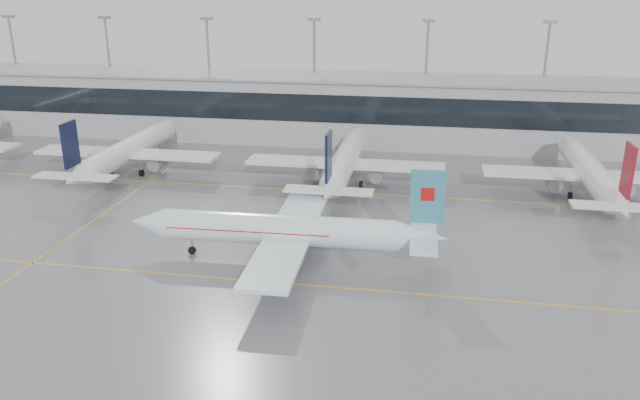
# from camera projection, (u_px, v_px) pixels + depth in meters

# --- Properties ---
(ground) EXTENTS (320.00, 320.00, 0.00)m
(ground) POSITION_uv_depth(u_px,v_px,m) (300.00, 284.00, 63.50)
(ground) COLOR slate
(ground) RESTS_ON ground
(taxi_line_main) EXTENTS (120.00, 0.25, 0.01)m
(taxi_line_main) POSITION_uv_depth(u_px,v_px,m) (300.00, 284.00, 63.50)
(taxi_line_main) COLOR #EFA71A
(taxi_line_main) RESTS_ON ground
(taxi_line_north) EXTENTS (120.00, 0.25, 0.01)m
(taxi_line_north) POSITION_uv_depth(u_px,v_px,m) (341.00, 192.00, 91.39)
(taxi_line_north) COLOR #EFA71A
(taxi_line_north) RESTS_ON ground
(taxi_line_cross) EXTENTS (0.25, 60.00, 0.01)m
(taxi_line_cross) POSITION_uv_depth(u_px,v_px,m) (101.00, 215.00, 82.35)
(taxi_line_cross) COLOR #EFA71A
(taxi_line_cross) RESTS_ON ground
(terminal) EXTENTS (180.00, 15.00, 12.00)m
(terminal) POSITION_uv_depth(u_px,v_px,m) (365.00, 110.00, 119.17)
(terminal) COLOR #9D9DA0
(terminal) RESTS_ON ground
(terminal_glass) EXTENTS (180.00, 0.20, 5.00)m
(terminal_glass) POSITION_uv_depth(u_px,v_px,m) (361.00, 110.00, 111.65)
(terminal_glass) COLOR black
(terminal_glass) RESTS_ON ground
(terminal_roof) EXTENTS (182.00, 16.00, 0.40)m
(terminal_roof) POSITION_uv_depth(u_px,v_px,m) (366.00, 78.00, 117.12)
(terminal_roof) COLOR gray
(terminal_roof) RESTS_ON ground
(light_masts) EXTENTS (156.40, 1.00, 22.60)m
(light_masts) POSITION_uv_depth(u_px,v_px,m) (369.00, 67.00, 122.32)
(light_masts) COLOR gray
(light_masts) RESTS_ON ground
(air_canada_jet) EXTENTS (35.39, 27.98, 11.01)m
(air_canada_jet) POSITION_uv_depth(u_px,v_px,m) (288.00, 231.00, 68.01)
(air_canada_jet) COLOR white
(air_canada_jet) RESTS_ON ground
(parked_jet_b) EXTENTS (29.64, 36.96, 11.72)m
(parked_jet_b) POSITION_uv_depth(u_px,v_px,m) (128.00, 151.00, 99.32)
(parked_jet_b) COLOR silver
(parked_jet_b) RESTS_ON ground
(parked_jet_c) EXTENTS (29.64, 36.96, 11.72)m
(parked_jet_c) POSITION_uv_depth(u_px,v_px,m) (345.00, 161.00, 93.60)
(parked_jet_c) COLOR silver
(parked_jet_c) RESTS_ON ground
(parked_jet_d) EXTENTS (29.64, 36.96, 11.72)m
(parked_jet_d) POSITION_uv_depth(u_px,v_px,m) (591.00, 173.00, 87.88)
(parked_jet_d) COLOR silver
(parked_jet_d) RESTS_ON ground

